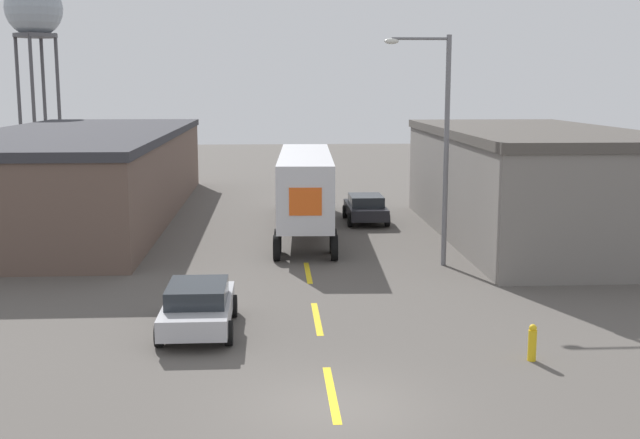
% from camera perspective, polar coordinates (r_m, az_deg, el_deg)
% --- Properties ---
extents(ground_plane, '(160.00, 160.00, 0.00)m').
position_cam_1_polar(ground_plane, '(18.33, 1.02, -13.21)').
color(ground_plane, '#56514C').
extents(road_centerline, '(0.20, 15.65, 0.01)m').
position_cam_1_polar(road_centerline, '(24.81, -0.22, -7.04)').
color(road_centerline, yellow).
rests_on(road_centerline, ground_plane).
extents(warehouse_left, '(10.41, 28.58, 4.66)m').
position_cam_1_polar(warehouse_left, '(45.43, -16.73, 3.15)').
color(warehouse_left, brown).
rests_on(warehouse_left, ground_plane).
extents(warehouse_right, '(8.40, 18.85, 5.11)m').
position_cam_1_polar(warehouse_right, '(38.83, 14.75, 2.55)').
color(warehouse_right, slate).
rests_on(warehouse_right, ground_plane).
extents(semi_truck, '(3.22, 15.40, 3.93)m').
position_cam_1_polar(semi_truck, '(39.13, -1.05, 2.67)').
color(semi_truck, silver).
rests_on(semi_truck, ground_plane).
extents(parked_car_right_far, '(2.12, 4.43, 1.44)m').
position_cam_1_polar(parked_car_right_far, '(41.80, 3.26, 0.84)').
color(parked_car_right_far, black).
rests_on(parked_car_right_far, ground_plane).
extents(parked_car_left_near, '(2.12, 4.43, 1.44)m').
position_cam_1_polar(parked_car_left_near, '(23.64, -8.66, -6.07)').
color(parked_car_left_near, '#B2B2B7').
rests_on(parked_car_left_near, ground_plane).
extents(water_tower, '(4.51, 4.51, 15.34)m').
position_cam_1_polar(water_tower, '(69.70, -19.68, 13.68)').
color(water_tower, '#47474C').
rests_on(water_tower, ground_plane).
extents(street_lamp, '(2.59, 0.32, 8.97)m').
position_cam_1_polar(street_lamp, '(31.55, 8.51, 5.93)').
color(street_lamp, slate).
rests_on(street_lamp, ground_plane).
extents(fire_hydrant, '(0.22, 0.22, 0.98)m').
position_cam_1_polar(fire_hydrant, '(21.74, 14.86, -8.46)').
color(fire_hydrant, gold).
rests_on(fire_hydrant, ground_plane).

